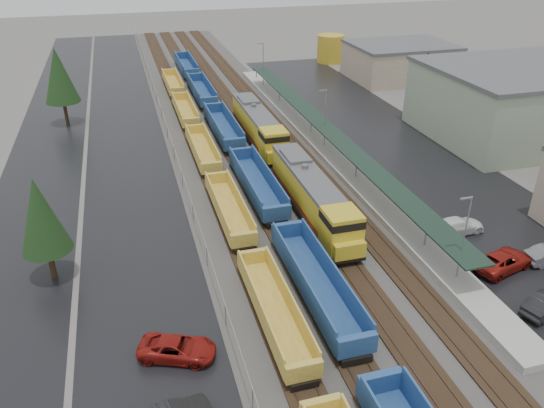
# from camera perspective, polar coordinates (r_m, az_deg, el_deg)

# --- Properties ---
(ballast_strip) EXTENTS (20.00, 160.00, 0.08)m
(ballast_strip) POSITION_cam_1_polar(r_m,az_deg,el_deg) (75.76, -3.95, 7.83)
(ballast_strip) COLOR #302D2B
(ballast_strip) RESTS_ON ground
(trackbed) EXTENTS (14.60, 160.00, 0.22)m
(trackbed) POSITION_cam_1_polar(r_m,az_deg,el_deg) (75.72, -3.95, 7.91)
(trackbed) COLOR black
(trackbed) RESTS_ON ground
(west_parking_lot) EXTENTS (10.00, 160.00, 0.02)m
(west_parking_lot) POSITION_cam_1_polar(r_m,az_deg,el_deg) (74.37, -15.37, 6.46)
(west_parking_lot) COLOR black
(west_parking_lot) RESTS_ON ground
(west_road) EXTENTS (9.00, 160.00, 0.02)m
(west_road) POSITION_cam_1_polar(r_m,az_deg,el_deg) (75.11, -22.99, 5.41)
(west_road) COLOR black
(west_road) RESTS_ON ground
(east_commuter_lot) EXTENTS (16.00, 100.00, 0.02)m
(east_commuter_lot) POSITION_cam_1_polar(r_m,az_deg,el_deg) (73.21, 12.58, 6.45)
(east_commuter_lot) COLOR black
(east_commuter_lot) RESTS_ON ground
(station_platform) EXTENTS (3.00, 80.00, 8.00)m
(station_platform) POSITION_cam_1_polar(r_m,az_deg,el_deg) (69.11, 5.61, 6.36)
(station_platform) COLOR #9E9B93
(station_platform) RESTS_ON ground
(chainlink_fence) EXTENTS (0.08, 160.04, 2.02)m
(chainlink_fence) POSITION_cam_1_polar(r_m,az_deg,el_deg) (72.53, -11.13, 7.75)
(chainlink_fence) COLOR gray
(chainlink_fence) RESTS_ON ground
(industrial_buildings) EXTENTS (32.52, 75.30, 9.50)m
(industrial_buildings) POSITION_cam_1_polar(r_m,az_deg,el_deg) (79.29, 26.57, 9.08)
(industrial_buildings) COLOR tan
(industrial_buildings) RESTS_ON ground
(tree_west_near) EXTENTS (3.96, 3.96, 9.00)m
(tree_west_near) POSITION_cam_1_polar(r_m,az_deg,el_deg) (45.14, -23.64, -1.14)
(tree_west_near) COLOR #332316
(tree_west_near) RESTS_ON ground
(tree_west_far) EXTENTS (4.84, 4.84, 11.00)m
(tree_west_far) POSITION_cam_1_polar(r_m,az_deg,el_deg) (82.33, -21.96, 12.72)
(tree_west_far) COLOR #332316
(tree_west_far) RESTS_ON ground
(tree_east) EXTENTS (4.40, 4.40, 10.00)m
(tree_east) POSITION_cam_1_polar(r_m,az_deg,el_deg) (82.27, 16.17, 13.14)
(tree_east) COLOR #332316
(tree_east) RESTS_ON ground
(locomotive_lead) EXTENTS (3.03, 19.95, 4.52)m
(locomotive_lead) POSITION_cam_1_polar(r_m,az_deg,el_deg) (51.86, 4.47, 0.80)
(locomotive_lead) COLOR black
(locomotive_lead) RESTS_ON ground
(locomotive_trail) EXTENTS (3.03, 19.95, 4.52)m
(locomotive_trail) POSITION_cam_1_polar(r_m,az_deg,el_deg) (70.30, -1.42, 8.32)
(locomotive_trail) COLOR black
(locomotive_trail) RESTS_ON ground
(well_string_yellow) EXTENTS (2.49, 110.45, 2.20)m
(well_string_yellow) POSITION_cam_1_polar(r_m,az_deg,el_deg) (52.37, -4.66, -0.51)
(well_string_yellow) COLOR #B69232
(well_string_yellow) RESTS_ON ground
(well_string_blue) EXTENTS (2.86, 127.33, 2.54)m
(well_string_blue) POSITION_cam_1_polar(r_m,az_deg,el_deg) (57.03, -1.66, 2.20)
(well_string_blue) COLOR navy
(well_string_blue) RESTS_ON ground
(storage_tank) EXTENTS (5.58, 5.58, 5.58)m
(storage_tank) POSITION_cam_1_polar(r_m,az_deg,el_deg) (116.50, 6.31, 16.27)
(storage_tank) COLOR gold
(storage_tank) RESTS_ON ground
(parked_car_west_c) EXTENTS (4.20, 5.74, 1.45)m
(parked_car_west_c) POSITION_cam_1_polar(r_m,az_deg,el_deg) (37.42, -10.15, -15.06)
(parked_car_west_c) COLOR maroon
(parked_car_west_c) RESTS_ON ground
(parked_car_east_b) EXTENTS (3.99, 6.15, 1.57)m
(parked_car_east_b) POSITION_cam_1_polar(r_m,az_deg,el_deg) (49.02, 23.59, -5.63)
(parked_car_east_b) COLOR maroon
(parked_car_east_b) RESTS_ON ground
(parked_car_east_c) EXTENTS (2.45, 5.40, 1.53)m
(parked_car_east_c) POSITION_cam_1_polar(r_m,az_deg,el_deg) (52.98, 19.32, -2.22)
(parked_car_east_c) COLOR white
(parked_car_east_c) RESTS_ON ground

